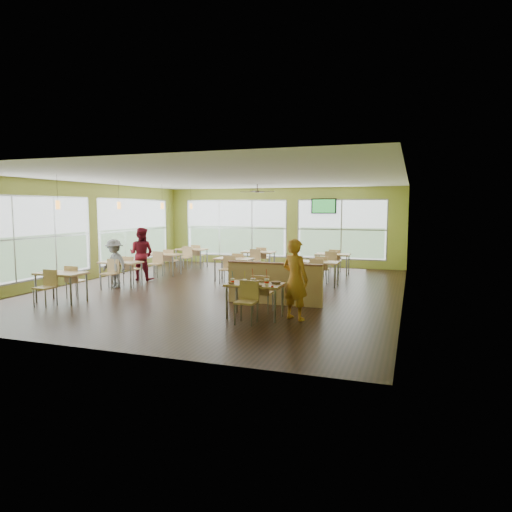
{
  "coord_description": "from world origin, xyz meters",
  "views": [
    {
      "loc": [
        5.2,
        -12.17,
        2.37
      ],
      "look_at": [
        1.37,
        -1.1,
        1.14
      ],
      "focal_mm": 32.0,
      "sensor_mm": 36.0,
      "label": 1
    }
  ],
  "objects_px": {
    "man_plaid": "(295,279)",
    "main_table": "(255,289)",
    "food_basket": "(276,282)",
    "half_wall_divider": "(274,283)"
  },
  "relations": [
    {
      "from": "man_plaid",
      "to": "main_table",
      "type": "bearing_deg",
      "value": 32.13
    },
    {
      "from": "main_table",
      "to": "food_basket",
      "type": "bearing_deg",
      "value": 14.47
    },
    {
      "from": "man_plaid",
      "to": "food_basket",
      "type": "height_order",
      "value": "man_plaid"
    },
    {
      "from": "half_wall_divider",
      "to": "food_basket",
      "type": "height_order",
      "value": "half_wall_divider"
    },
    {
      "from": "half_wall_divider",
      "to": "man_plaid",
      "type": "bearing_deg",
      "value": -56.88
    },
    {
      "from": "half_wall_divider",
      "to": "food_basket",
      "type": "xyz_separation_m",
      "value": [
        0.44,
        -1.34,
        0.26
      ]
    },
    {
      "from": "half_wall_divider",
      "to": "food_basket",
      "type": "bearing_deg",
      "value": -71.92
    },
    {
      "from": "main_table",
      "to": "man_plaid",
      "type": "bearing_deg",
      "value": 8.97
    },
    {
      "from": "half_wall_divider",
      "to": "food_basket",
      "type": "distance_m",
      "value": 1.43
    },
    {
      "from": "main_table",
      "to": "food_basket",
      "type": "distance_m",
      "value": 0.47
    }
  ]
}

